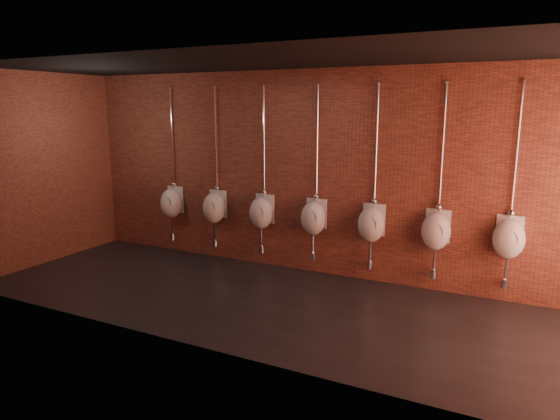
% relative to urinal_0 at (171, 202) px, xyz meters
% --- Properties ---
extents(ground, '(8.50, 8.50, 0.00)m').
position_rel_urinal_0_xyz_m(ground, '(2.68, -1.36, -0.93)').
color(ground, black).
rests_on(ground, ground).
extents(room_shell, '(8.54, 3.04, 3.22)m').
position_rel_urinal_0_xyz_m(room_shell, '(2.68, -1.36, 1.08)').
color(room_shell, black).
rests_on(room_shell, ground).
extents(urinal_0, '(0.43, 0.38, 2.72)m').
position_rel_urinal_0_xyz_m(urinal_0, '(0.00, 0.00, 0.00)').
color(urinal_0, white).
rests_on(urinal_0, ground).
extents(urinal_1, '(0.43, 0.38, 2.72)m').
position_rel_urinal_0_xyz_m(urinal_1, '(0.93, 0.00, 0.00)').
color(urinal_1, white).
rests_on(urinal_1, ground).
extents(urinal_2, '(0.43, 0.38, 2.72)m').
position_rel_urinal_0_xyz_m(urinal_2, '(1.86, 0.00, 0.00)').
color(urinal_2, white).
rests_on(urinal_2, ground).
extents(urinal_3, '(0.43, 0.38, 2.72)m').
position_rel_urinal_0_xyz_m(urinal_3, '(2.79, 0.00, 0.00)').
color(urinal_3, white).
rests_on(urinal_3, ground).
extents(urinal_4, '(0.43, 0.38, 2.72)m').
position_rel_urinal_0_xyz_m(urinal_4, '(3.72, 0.00, 0.00)').
color(urinal_4, white).
rests_on(urinal_4, ground).
extents(urinal_5, '(0.43, 0.38, 2.72)m').
position_rel_urinal_0_xyz_m(urinal_5, '(4.65, 0.00, 0.00)').
color(urinal_5, white).
rests_on(urinal_5, ground).
extents(urinal_6, '(0.43, 0.38, 2.72)m').
position_rel_urinal_0_xyz_m(urinal_6, '(5.58, 0.00, 0.00)').
color(urinal_6, white).
rests_on(urinal_6, ground).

